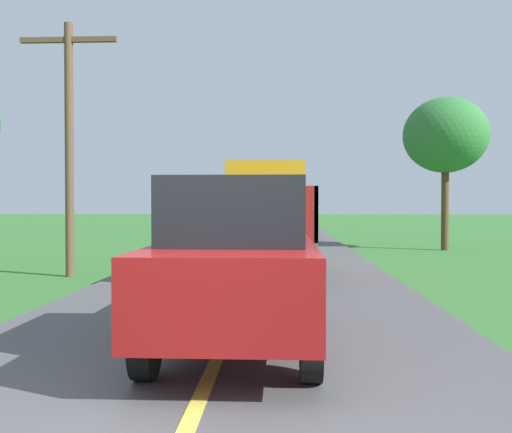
{
  "coord_description": "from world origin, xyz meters",
  "views": [
    {
      "loc": [
        0.7,
        -4.09,
        1.71
      ],
      "look_at": [
        -0.03,
        11.09,
        1.4
      ],
      "focal_mm": 39.55,
      "sensor_mm": 36.0,
      "label": 1
    }
  ],
  "objects_px": {
    "roadside_tree_mid_right": "(445,136)",
    "following_car": "(238,261)",
    "banana_truck_near": "(265,214)",
    "utility_pole_roadside": "(69,137)",
    "banana_truck_far": "(269,210)"
  },
  "relations": [
    {
      "from": "banana_truck_near",
      "to": "utility_pole_roadside",
      "type": "distance_m",
      "value": 5.14
    },
    {
      "from": "utility_pole_roadside",
      "to": "banana_truck_far",
      "type": "bearing_deg",
      "value": 73.2
    },
    {
      "from": "banana_truck_near",
      "to": "roadside_tree_mid_right",
      "type": "height_order",
      "value": "roadside_tree_mid_right"
    },
    {
      "from": "roadside_tree_mid_right",
      "to": "following_car",
      "type": "xyz_separation_m",
      "value": [
        -6.63,
        -15.2,
        -3.25
      ]
    },
    {
      "from": "banana_truck_near",
      "to": "banana_truck_far",
      "type": "distance_m",
      "value": 13.21
    },
    {
      "from": "roadside_tree_mid_right",
      "to": "following_car",
      "type": "relative_size",
      "value": 1.41
    },
    {
      "from": "banana_truck_near",
      "to": "utility_pole_roadside",
      "type": "bearing_deg",
      "value": -164.37
    },
    {
      "from": "banana_truck_far",
      "to": "utility_pole_roadside",
      "type": "distance_m",
      "value": 15.26
    },
    {
      "from": "banana_truck_near",
      "to": "roadside_tree_mid_right",
      "type": "xyz_separation_m",
      "value": [
        6.59,
        7.11,
        2.84
      ]
    },
    {
      "from": "banana_truck_near",
      "to": "following_car",
      "type": "xyz_separation_m",
      "value": [
        -0.04,
        -8.09,
        -0.42
      ]
    },
    {
      "from": "utility_pole_roadside",
      "to": "following_car",
      "type": "distance_m",
      "value": 8.51
    },
    {
      "from": "utility_pole_roadside",
      "to": "following_car",
      "type": "height_order",
      "value": "utility_pole_roadside"
    },
    {
      "from": "banana_truck_near",
      "to": "roadside_tree_mid_right",
      "type": "distance_m",
      "value": 10.1
    },
    {
      "from": "following_car",
      "to": "roadside_tree_mid_right",
      "type": "bearing_deg",
      "value": 66.45
    },
    {
      "from": "utility_pole_roadside",
      "to": "roadside_tree_mid_right",
      "type": "relative_size",
      "value": 1.05
    }
  ]
}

